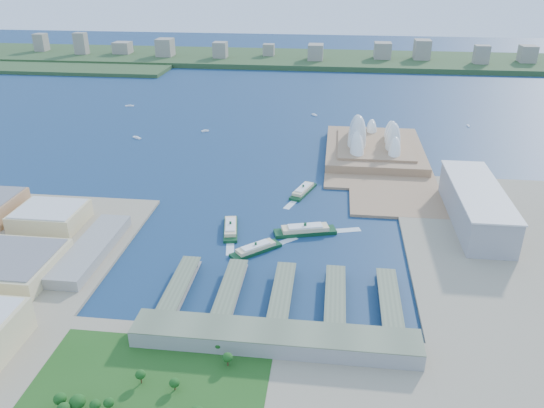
# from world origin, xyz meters

# --- Properties ---
(ground) EXTENTS (3000.00, 3000.00, 0.00)m
(ground) POSITION_xyz_m (0.00, 0.00, 0.00)
(ground) COLOR #0F2548
(ground) RESTS_ON ground
(peninsula) EXTENTS (135.00, 220.00, 3.00)m
(peninsula) POSITION_xyz_m (107.50, 260.00, 1.50)
(peninsula) COLOR #967352
(peninsula) RESTS_ON ground
(far_shore) EXTENTS (2200.00, 260.00, 12.00)m
(far_shore) POSITION_xyz_m (0.00, 980.00, 6.00)
(far_shore) COLOR #2D4926
(far_shore) RESTS_ON ground
(opera_house) EXTENTS (134.00, 180.00, 58.00)m
(opera_house) POSITION_xyz_m (105.00, 280.00, 32.00)
(opera_house) COLOR white
(opera_house) RESTS_ON peninsula
(toaster_building) EXTENTS (45.00, 155.00, 35.00)m
(toaster_building) POSITION_xyz_m (195.00, 80.00, 20.50)
(toaster_building) COLOR gray
(toaster_building) RESTS_ON east_land
(ferry_wharves) EXTENTS (184.00, 90.00, 9.30)m
(ferry_wharves) POSITION_xyz_m (14.00, -75.00, 4.65)
(ferry_wharves) COLOR #5B674D
(ferry_wharves) RESTS_ON ground
(terminal_building) EXTENTS (200.00, 28.00, 12.00)m
(terminal_building) POSITION_xyz_m (15.00, -135.00, 9.00)
(terminal_building) COLOR gray
(terminal_building) RESTS_ON south_land
(park) EXTENTS (150.00, 110.00, 16.00)m
(park) POSITION_xyz_m (-60.00, -190.00, 11.00)
(park) COLOR #194714
(park) RESTS_ON south_land
(far_skyline) EXTENTS (1900.00, 140.00, 55.00)m
(far_skyline) POSITION_xyz_m (0.00, 960.00, 39.50)
(far_skyline) COLOR gray
(far_skyline) RESTS_ON far_shore
(ferry_a) EXTENTS (22.41, 54.14, 9.95)m
(ferry_a) POSITION_xyz_m (-49.11, 34.80, 4.97)
(ferry_a) COLOR #0E3A1B
(ferry_a) RESTS_ON ground
(ferry_b) EXTENTS (29.65, 53.68, 9.87)m
(ferry_b) POSITION_xyz_m (16.72, 136.55, 4.94)
(ferry_b) COLOR #0E3A1B
(ferry_b) RESTS_ON ground
(ferry_c) EXTENTS (46.61, 43.76, 9.65)m
(ferry_c) POSITION_xyz_m (-17.96, -3.45, 4.82)
(ferry_c) COLOR #0E3A1B
(ferry_c) RESTS_ON ground
(ferry_d) EXTENTS (63.25, 31.74, 11.59)m
(ferry_d) POSITION_xyz_m (25.16, 37.86, 5.80)
(ferry_d) COLOR #0E3A1B
(ferry_d) RESTS_ON ground
(boat_a) EXTENTS (15.65, 12.06, 3.09)m
(boat_a) POSITION_xyz_m (-245.23, 308.60, 1.55)
(boat_a) COLOR white
(boat_a) RESTS_ON ground
(boat_b) EXTENTS (11.83, 9.00, 3.06)m
(boat_b) POSITION_xyz_m (-151.03, 353.69, 1.53)
(boat_b) COLOR white
(boat_b) RESTS_ON ground
(boat_c) EXTENTS (3.06, 10.30, 2.31)m
(boat_c) POSITION_xyz_m (263.79, 432.33, 1.16)
(boat_c) COLOR white
(boat_c) RESTS_ON ground
(boat_d) EXTENTS (15.83, 6.79, 2.61)m
(boat_d) POSITION_xyz_m (-324.03, 487.81, 1.30)
(boat_d) COLOR white
(boat_d) RESTS_ON ground
(boat_e) EXTENTS (10.55, 11.58, 2.93)m
(boat_e) POSITION_xyz_m (14.17, 466.60, 1.46)
(boat_e) COLOR white
(boat_e) RESTS_ON ground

